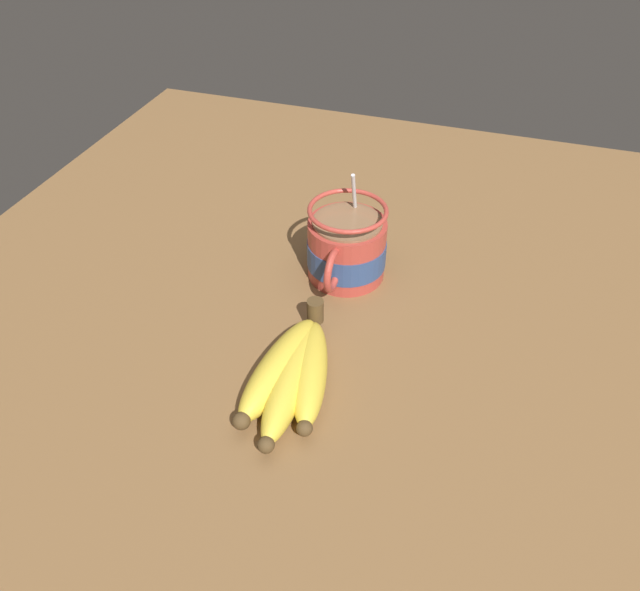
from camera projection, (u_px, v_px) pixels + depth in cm
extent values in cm
cube|color=brown|center=(352.00, 324.00, 78.39)|extent=(113.87, 113.87, 3.15)
cylinder|color=#B23D33|center=(347.00, 249.00, 81.08)|extent=(10.15, 10.15, 8.07)
cylinder|color=navy|center=(346.00, 252.00, 81.44)|extent=(10.35, 10.35, 3.48)
torus|color=#B23D33|center=(333.00, 270.00, 76.10)|extent=(5.67, 0.90, 5.67)
cylinder|color=#846042|center=(347.00, 222.00, 78.41)|extent=(8.95, 8.95, 0.40)
torus|color=#B23D33|center=(348.00, 210.00, 77.26)|extent=(10.15, 10.15, 0.60)
cylinder|color=silver|center=(355.00, 210.00, 81.38)|extent=(4.30, 0.50, 12.58)
ellipsoid|color=silver|center=(350.00, 257.00, 84.01)|extent=(3.00, 2.00, 0.80)
cylinder|color=#4C381E|center=(315.00, 311.00, 73.43)|extent=(2.00, 2.00, 3.00)
ellipsoid|color=gold|center=(279.00, 367.00, 67.73)|extent=(16.54, 6.08, 4.13)
sphere|color=#4C381E|center=(241.00, 421.00, 62.15)|extent=(1.86, 1.86, 1.86)
ellipsoid|color=gold|center=(292.00, 378.00, 66.75)|extent=(18.10, 5.00, 3.82)
sphere|color=#4C381E|center=(266.00, 445.00, 60.14)|extent=(1.72, 1.72, 1.72)
ellipsoid|color=gold|center=(310.00, 371.00, 67.54)|extent=(15.76, 7.48, 3.73)
sphere|color=#4C381E|center=(304.00, 428.00, 61.71)|extent=(1.68, 1.68, 1.68)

